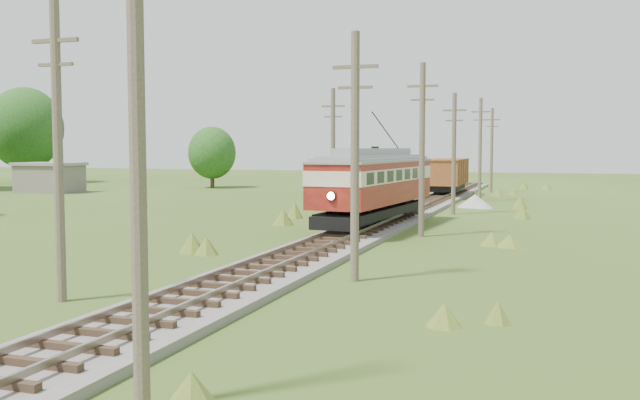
% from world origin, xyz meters
% --- Properties ---
extents(railbed_main, '(3.60, 96.00, 0.57)m').
position_xyz_m(railbed_main, '(0.00, 34.00, 0.19)').
color(railbed_main, '#605B54').
rests_on(railbed_main, ground).
extents(streetcar, '(4.13, 13.46, 6.10)m').
position_xyz_m(streetcar, '(-0.00, 33.77, 2.79)').
color(streetcar, black).
rests_on(streetcar, ground).
extents(gondola, '(3.09, 9.13, 3.02)m').
position_xyz_m(gondola, '(0.00, 61.43, 2.19)').
color(gondola, black).
rests_on(gondola, ground).
extents(gravel_pile, '(2.81, 2.98, 1.02)m').
position_xyz_m(gravel_pile, '(3.87, 50.34, 0.48)').
color(gravel_pile, gray).
rests_on(gravel_pile, ground).
extents(utility_pole_r_1, '(0.30, 0.30, 8.80)m').
position_xyz_m(utility_pole_r_1, '(3.10, 5.00, 4.40)').
color(utility_pole_r_1, brown).
rests_on(utility_pole_r_1, ground).
extents(utility_pole_r_2, '(1.60, 0.30, 8.60)m').
position_xyz_m(utility_pole_r_2, '(3.30, 18.00, 4.42)').
color(utility_pole_r_2, brown).
rests_on(utility_pole_r_2, ground).
extents(utility_pole_r_3, '(1.60, 0.30, 9.00)m').
position_xyz_m(utility_pole_r_3, '(3.20, 31.00, 4.63)').
color(utility_pole_r_3, brown).
rests_on(utility_pole_r_3, ground).
extents(utility_pole_r_4, '(1.60, 0.30, 8.40)m').
position_xyz_m(utility_pole_r_4, '(3.00, 44.00, 4.32)').
color(utility_pole_r_4, brown).
rests_on(utility_pole_r_4, ground).
extents(utility_pole_r_5, '(1.60, 0.30, 8.90)m').
position_xyz_m(utility_pole_r_5, '(3.40, 57.00, 4.58)').
color(utility_pole_r_5, brown).
rests_on(utility_pole_r_5, ground).
extents(utility_pole_r_6, '(1.60, 0.30, 8.70)m').
position_xyz_m(utility_pole_r_6, '(3.20, 70.00, 4.47)').
color(utility_pole_r_6, brown).
rests_on(utility_pole_r_6, ground).
extents(utility_pole_l_a, '(1.60, 0.30, 9.00)m').
position_xyz_m(utility_pole_l_a, '(-4.20, 12.00, 4.63)').
color(utility_pole_l_a, brown).
rests_on(utility_pole_l_a, ground).
extents(utility_pole_l_b, '(1.60, 0.30, 8.60)m').
position_xyz_m(utility_pole_l_b, '(-4.50, 40.00, 4.42)').
color(utility_pole_l_b, brown).
rests_on(utility_pole_l_b, ground).
extents(tree_left_5, '(9.66, 9.66, 12.44)m').
position_xyz_m(tree_left_5, '(-56.00, 70.00, 7.12)').
color(tree_left_5, '#38281C').
rests_on(tree_left_5, ground).
extents(tree_mid_a, '(5.46, 5.46, 7.03)m').
position_xyz_m(tree_mid_a, '(-28.00, 68.00, 4.02)').
color(tree_mid_a, '#38281C').
rests_on(tree_mid_a, ground).
extents(shed, '(6.40, 4.40, 3.10)m').
position_xyz_m(shed, '(-40.00, 55.00, 1.57)').
color(shed, slate).
rests_on(shed, ground).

